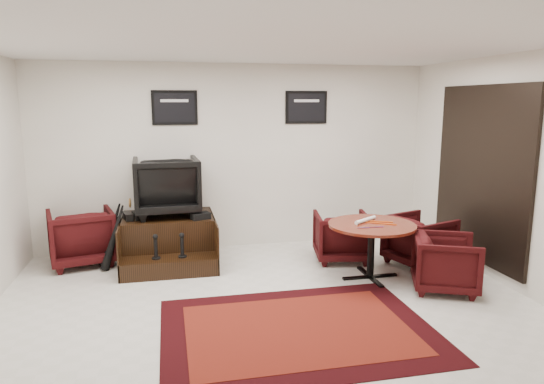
{
  "coord_description": "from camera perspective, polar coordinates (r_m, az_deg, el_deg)",
  "views": [
    {
      "loc": [
        -1.03,
        -4.84,
        2.23
      ],
      "look_at": [
        0.22,
        0.9,
        1.14
      ],
      "focal_mm": 32.0,
      "sensor_mm": 36.0,
      "label": 1
    }
  ],
  "objects": [
    {
      "name": "polish_kit",
      "position": [
        6.72,
        -8.45,
        -2.79
      ],
      "size": [
        0.3,
        0.25,
        0.09
      ],
      "primitive_type": "cube",
      "rotation": [
        0.0,
        0.0,
        0.33
      ],
      "color": "black",
      "rests_on": "shine_podium"
    },
    {
      "name": "table_chair_window",
      "position": [
        7.03,
        16.97,
        -5.17
      ],
      "size": [
        0.9,
        0.93,
        0.77
      ],
      "primitive_type": "imported",
      "rotation": [
        0.0,
        0.0,
        1.9
      ],
      "color": "black",
      "rests_on": "ground"
    },
    {
      "name": "table_chair_back",
      "position": [
        6.99,
        8.18,
        -4.92
      ],
      "size": [
        0.85,
        0.81,
        0.76
      ],
      "primitive_type": "imported",
      "rotation": [
        0.0,
        0.0,
        2.96
      ],
      "color": "black",
      "rests_on": "ground"
    },
    {
      "name": "table_chair_corner",
      "position": [
        6.19,
        19.79,
        -7.59
      ],
      "size": [
        0.9,
        0.93,
        0.74
      ],
      "primitive_type": "imported",
      "rotation": [
        0.0,
        0.0,
        1.16
      ],
      "color": "black",
      "rests_on": "ground"
    },
    {
      "name": "paper_roll",
      "position": [
        6.33,
        10.94,
        -3.25
      ],
      "size": [
        0.38,
        0.28,
        0.05
      ],
      "primitive_type": "cylinder",
      "rotation": [
        0.0,
        1.57,
        0.6
      ],
      "color": "white",
      "rests_on": "meeting_table"
    },
    {
      "name": "armchair_side",
      "position": [
        7.25,
        -21.53,
        -4.61
      ],
      "size": [
        1.0,
        0.96,
        0.85
      ],
      "primitive_type": "imported",
      "rotation": [
        0.0,
        0.0,
        3.39
      ],
      "color": "black",
      "rests_on": "ground"
    },
    {
      "name": "meeting_table",
      "position": [
        6.27,
        11.66,
        -4.46
      ],
      "size": [
        1.1,
        1.1,
        0.72
      ],
      "color": "#4F160B",
      "rests_on": "ground"
    },
    {
      "name": "shine_chair",
      "position": [
        6.98,
        -12.3,
        1.04
      ],
      "size": [
        0.92,
        0.87,
        0.91
      ],
      "primitive_type": "imported",
      "rotation": [
        0.0,
        0.0,
        3.19
      ],
      "color": "black",
      "rests_on": "shine_podium"
    },
    {
      "name": "shine_podium",
      "position": [
        7.02,
        -12.04,
        -5.66
      ],
      "size": [
        1.27,
        1.3,
        0.65
      ],
      "color": "black",
      "rests_on": "ground"
    },
    {
      "name": "umbrella_hooked",
      "position": [
        7.03,
        -18.42,
        -4.68
      ],
      "size": [
        0.34,
        0.13,
        0.9
      ],
      "primitive_type": null,
      "color": "black",
      "rests_on": "ground"
    },
    {
      "name": "table_clutter",
      "position": [
        6.27,
        12.09,
        -3.6
      ],
      "size": [
        0.56,
        0.38,
        0.01
      ],
      "color": "#D54A0B",
      "rests_on": "meeting_table"
    },
    {
      "name": "ground",
      "position": [
        5.43,
        -0.21,
        -13.73
      ],
      "size": [
        6.0,
        6.0,
        0.0
      ],
      "primitive_type": "plane",
      "color": "silver",
      "rests_on": "ground"
    },
    {
      "name": "umbrella_black",
      "position": [
        6.81,
        -18.13,
        -5.05
      ],
      "size": [
        0.34,
        0.13,
        0.92
      ],
      "primitive_type": null,
      "color": "black",
      "rests_on": "ground"
    },
    {
      "name": "room_shell",
      "position": [
        5.19,
        3.92,
        5.59
      ],
      "size": [
        6.02,
        5.02,
        2.81
      ],
      "color": "white",
      "rests_on": "ground"
    },
    {
      "name": "area_rug",
      "position": [
        5.01,
        3.07,
        -15.84
      ],
      "size": [
        2.67,
        2.0,
        0.01
      ],
      "color": "black",
      "rests_on": "ground"
    },
    {
      "name": "shoes_pair",
      "position": [
        6.89,
        -16.11,
        -2.71
      ],
      "size": [
        0.28,
        0.31,
        0.1
      ],
      "color": "black",
      "rests_on": "shine_podium"
    }
  ]
}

